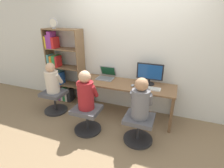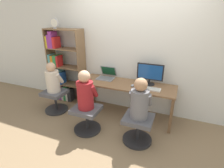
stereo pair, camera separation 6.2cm
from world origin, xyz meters
name	(u,v)px [view 1 (the left image)]	position (x,y,z in m)	size (l,w,h in m)	color
ground_plane	(121,123)	(0.00, 0.00, 0.00)	(14.00, 14.00, 0.00)	#846B4C
wall_back	(133,50)	(0.00, 0.66, 1.30)	(10.00, 0.05, 2.60)	silver
desk	(126,87)	(0.00, 0.30, 0.63)	(1.87, 0.60, 0.71)	brown
desktop_monitor	(150,74)	(0.41, 0.44, 0.92)	(0.50, 0.21, 0.41)	black
laptop	(106,76)	(-0.49, 0.45, 0.76)	(0.35, 0.35, 0.24)	gray
keyboard	(148,88)	(0.43, 0.21, 0.72)	(0.44, 0.15, 0.03)	silver
computer_mouse_by_keyboard	(133,85)	(0.14, 0.23, 0.73)	(0.06, 0.09, 0.04)	#99999E
office_chair_left	(139,127)	(0.42, -0.37, 0.27)	(0.49, 0.49, 0.46)	#262628
office_chair_right	(87,117)	(-0.50, -0.43, 0.27)	(0.49, 0.49, 0.46)	#262628
person_at_monitor	(141,100)	(0.42, -0.36, 0.75)	(0.34, 0.31, 0.66)	slate
person_at_laptop	(86,92)	(-0.50, -0.42, 0.76)	(0.34, 0.31, 0.68)	maroon
bookshelf	(61,71)	(-1.61, 0.43, 0.73)	(0.84, 0.32, 1.68)	brown
desk_clock	(53,23)	(-1.61, 0.35, 1.79)	(0.19, 0.03, 0.21)	#B2B2B7
office_chair_side	(55,100)	(-1.46, -0.09, 0.27)	(0.49, 0.49, 0.46)	#262628
person_near_shelf	(52,79)	(-1.46, -0.08, 0.73)	(0.33, 0.30, 0.62)	beige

